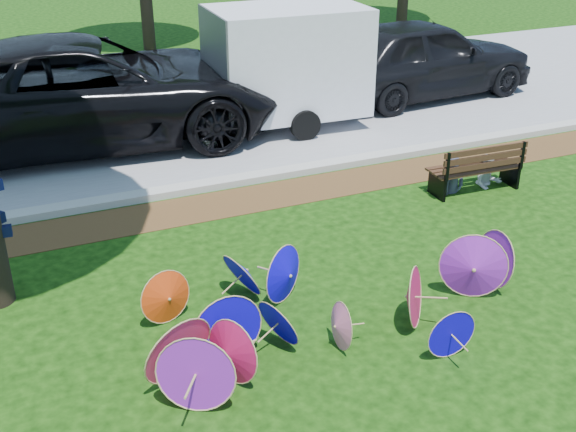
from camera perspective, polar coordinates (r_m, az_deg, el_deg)
name	(u,v)px	position (r m, az deg, el deg)	size (l,w,h in m)	color
ground	(320,376)	(7.82, 2.51, -12.55)	(90.00, 90.00, 0.00)	black
mulch_strip	(196,209)	(11.43, -7.29, 0.56)	(90.00, 1.00, 0.01)	#472D16
curb	(183,189)	(12.03, -8.27, 2.11)	(90.00, 0.30, 0.12)	#B7B5AD
street	(130,119)	(15.84, -12.41, 7.47)	(90.00, 8.00, 0.01)	gray
parasol_pile	(281,319)	(8.01, -0.57, -8.11)	(7.19, 2.49, 0.86)	#0F03DB
black_van	(88,91)	(14.36, -15.54, 9.46)	(3.38, 7.32, 2.04)	black
dark_pickup	(422,58)	(17.16, 10.52, 12.20)	(2.15, 5.36, 1.82)	black
cargo_trailer	(288,61)	(14.77, -0.04, 12.18)	(3.00, 1.90, 2.70)	white
park_bench	(474,166)	(12.28, 14.50, 3.83)	(1.59, 0.60, 0.83)	black
person_left	(456,157)	(12.04, 13.12, 4.53)	(0.44, 0.29, 1.21)	#3D4053
person_right	(490,156)	(12.48, 15.70, 4.58)	(0.51, 0.39, 1.04)	silver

